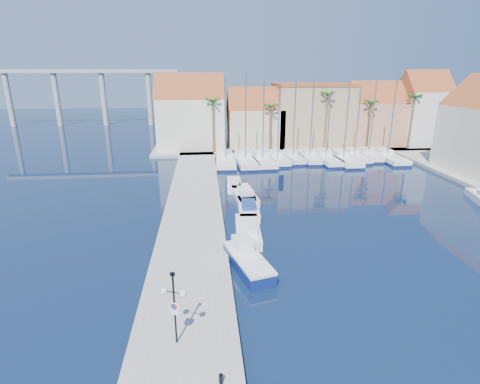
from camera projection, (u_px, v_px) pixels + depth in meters
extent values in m
plane|color=black|center=(313.00, 278.00, 27.23)|extent=(260.00, 260.00, 0.00)
cube|color=gray|center=(193.00, 212.00, 39.10)|extent=(6.00, 77.00, 0.50)
cube|color=gray|center=(294.00, 145.00, 73.44)|extent=(54.00, 16.00, 0.50)
cylinder|color=black|center=(175.00, 308.00, 19.49)|extent=(0.11, 0.11, 4.28)
cylinder|color=black|center=(169.00, 292.00, 19.26)|extent=(0.52, 0.23, 0.05)
cylinder|color=black|center=(178.00, 293.00, 19.13)|extent=(0.52, 0.23, 0.05)
sphere|color=white|center=(164.00, 291.00, 19.32)|extent=(0.38, 0.38, 0.38)
sphere|color=white|center=(183.00, 294.00, 19.07)|extent=(0.38, 0.38, 0.38)
cube|color=black|center=(172.00, 274.00, 18.86)|extent=(0.26, 0.20, 0.17)
cube|color=white|center=(174.00, 307.00, 19.40)|extent=(0.51, 0.21, 0.53)
cylinder|color=red|center=(174.00, 307.00, 19.36)|extent=(0.35, 0.14, 0.36)
cylinder|color=#1933A5|center=(174.00, 307.00, 19.35)|extent=(0.25, 0.10, 0.26)
cube|color=white|center=(174.00, 313.00, 19.52)|extent=(0.41, 0.18, 0.15)
cylinder|color=black|center=(221.00, 379.00, 17.46)|extent=(0.20, 0.20, 0.50)
cube|color=navy|center=(248.00, 264.00, 28.35)|extent=(3.51, 6.38, 0.91)
cube|color=white|center=(248.00, 257.00, 28.18)|extent=(3.51, 6.38, 0.20)
cube|color=white|center=(243.00, 244.00, 29.09)|extent=(1.68, 1.90, 1.11)
cube|color=white|center=(248.00, 231.00, 34.24)|extent=(2.57, 6.86, 0.80)
cube|color=white|center=(248.00, 227.00, 33.38)|extent=(1.65, 2.45, 0.60)
cube|color=white|center=(248.00, 208.00, 39.78)|extent=(2.40, 6.54, 0.80)
cube|color=navy|center=(249.00, 204.00, 38.95)|extent=(1.56, 2.33, 0.60)
cube|color=white|center=(244.00, 195.00, 44.06)|extent=(2.84, 7.16, 0.80)
cube|color=white|center=(245.00, 191.00, 43.19)|extent=(1.77, 2.57, 0.60)
cube|color=white|center=(234.00, 185.00, 47.96)|extent=(2.07, 5.51, 0.80)
cube|color=white|center=(234.00, 181.00, 47.23)|extent=(1.33, 1.97, 0.60)
cube|color=white|center=(226.00, 160.00, 60.49)|extent=(3.48, 11.64, 1.00)
cube|color=#0D1643|center=(226.00, 162.00, 60.59)|extent=(3.54, 11.70, 0.28)
cube|color=white|center=(226.00, 154.00, 61.33)|extent=(2.24, 3.54, 0.60)
cylinder|color=slate|center=(225.00, 119.00, 57.84)|extent=(0.20, 0.20, 12.47)
cube|color=white|center=(245.00, 160.00, 60.54)|extent=(3.59, 11.80, 1.00)
cube|color=#0D1643|center=(245.00, 162.00, 60.64)|extent=(3.66, 11.87, 0.28)
cube|color=white|center=(244.00, 154.00, 61.38)|extent=(2.29, 3.60, 0.60)
cylinder|color=slate|center=(246.00, 117.00, 57.79)|extent=(0.20, 0.20, 13.07)
cube|color=white|center=(262.00, 160.00, 60.68)|extent=(3.46, 11.25, 1.00)
cube|color=#0D1643|center=(262.00, 162.00, 60.78)|extent=(3.52, 11.32, 0.28)
cube|color=white|center=(261.00, 154.00, 61.47)|extent=(2.19, 3.44, 0.60)
cylinder|color=slate|center=(263.00, 120.00, 58.15)|extent=(0.20, 0.20, 11.82)
cube|color=white|center=(277.00, 158.00, 61.71)|extent=(2.97, 9.89, 1.00)
cube|color=#0D1643|center=(277.00, 160.00, 61.81)|extent=(3.03, 9.96, 0.28)
cube|color=white|center=(275.00, 152.00, 62.38)|extent=(1.91, 3.01, 0.60)
cylinder|color=slate|center=(278.00, 124.00, 59.45)|extent=(0.20, 0.20, 10.52)
cube|color=white|center=(292.00, 158.00, 62.21)|extent=(2.87, 8.49, 1.00)
cube|color=#0D1643|center=(292.00, 159.00, 62.32)|extent=(2.94, 8.56, 0.28)
cube|color=white|center=(291.00, 152.00, 62.74)|extent=(1.73, 2.62, 0.60)
cylinder|color=slate|center=(294.00, 119.00, 59.80)|extent=(0.20, 0.20, 11.93)
cube|color=white|center=(309.00, 157.00, 62.32)|extent=(2.53, 8.81, 1.00)
cube|color=#0D1643|center=(309.00, 159.00, 62.42)|extent=(2.59, 8.88, 0.28)
cube|color=white|center=(308.00, 152.00, 62.90)|extent=(1.67, 2.67, 0.60)
cylinder|color=slate|center=(312.00, 118.00, 59.85)|extent=(0.20, 0.20, 12.11)
cube|color=white|center=(325.00, 158.00, 62.17)|extent=(3.26, 11.33, 1.00)
cube|color=#0D1643|center=(325.00, 160.00, 62.27)|extent=(3.33, 11.39, 0.28)
cube|color=white|center=(323.00, 152.00, 62.98)|extent=(2.15, 3.43, 0.60)
cylinder|color=slate|center=(329.00, 124.00, 59.86)|extent=(0.20, 0.20, 10.40)
cube|color=white|center=(342.00, 158.00, 61.60)|extent=(3.04, 11.56, 1.00)
cube|color=#0D1643|center=(342.00, 160.00, 61.70)|extent=(3.10, 11.62, 0.28)
cube|color=white|center=(340.00, 152.00, 62.44)|extent=(2.11, 3.47, 0.60)
cylinder|color=slate|center=(347.00, 122.00, 59.18)|extent=(0.20, 0.20, 10.96)
cube|color=white|center=(353.00, 156.00, 63.18)|extent=(2.96, 9.47, 1.00)
cube|color=#0D1643|center=(353.00, 158.00, 63.28)|extent=(3.03, 9.53, 0.28)
cube|color=white|center=(351.00, 150.00, 63.81)|extent=(1.86, 2.90, 0.60)
cylinder|color=slate|center=(358.00, 121.00, 60.86)|extent=(0.20, 0.20, 11.06)
cube|color=white|center=(368.00, 155.00, 63.80)|extent=(2.30, 8.50, 1.00)
cube|color=#0D1643|center=(367.00, 157.00, 63.90)|extent=(2.36, 8.56, 0.28)
cube|color=white|center=(366.00, 150.00, 64.35)|extent=(1.57, 2.56, 0.60)
cylinder|color=slate|center=(373.00, 116.00, 61.30)|extent=(0.20, 0.20, 12.38)
cube|color=white|center=(386.00, 156.00, 63.01)|extent=(3.02, 11.52, 1.00)
cube|color=#0D1643|center=(386.00, 158.00, 63.11)|extent=(3.08, 11.58, 0.28)
cube|color=white|center=(383.00, 150.00, 63.85)|extent=(2.10, 3.46, 0.60)
cylinder|color=slate|center=(393.00, 114.00, 60.25)|extent=(0.20, 0.20, 13.13)
cube|color=beige|center=(191.00, 123.00, 69.20)|extent=(12.00, 9.00, 9.00)
cube|color=brown|center=(190.00, 98.00, 67.80)|extent=(12.30, 9.00, 9.00)
cube|color=#C3B189|center=(255.00, 128.00, 70.60)|extent=(10.00, 8.00, 7.00)
cube|color=brown|center=(255.00, 109.00, 69.51)|extent=(10.30, 8.00, 8.00)
cube|color=tan|center=(311.00, 116.00, 71.92)|extent=(14.00, 10.00, 11.00)
cube|color=brown|center=(313.00, 85.00, 70.12)|extent=(14.20, 10.20, 0.50)
cube|color=tan|center=(373.00, 123.00, 72.52)|extent=(10.00, 8.00, 8.00)
cube|color=brown|center=(375.00, 102.00, 71.27)|extent=(10.30, 8.00, 8.00)
cube|color=white|center=(420.00, 118.00, 72.08)|extent=(8.00, 8.00, 10.00)
cube|color=brown|center=(424.00, 91.00, 70.52)|extent=(8.30, 8.00, 8.00)
cylinder|color=brown|center=(213.00, 127.00, 64.84)|extent=(0.36, 0.36, 9.00)
sphere|color=#195618|center=(213.00, 101.00, 63.48)|extent=(2.60, 2.60, 2.60)
cylinder|color=brown|center=(270.00, 129.00, 65.90)|extent=(0.36, 0.36, 8.00)
sphere|color=#195618|center=(271.00, 107.00, 64.70)|extent=(2.60, 2.60, 2.60)
cylinder|color=brown|center=(326.00, 122.00, 66.49)|extent=(0.36, 0.36, 10.00)
sphere|color=#195618|center=(328.00, 94.00, 64.97)|extent=(2.60, 2.60, 2.60)
cylinder|color=brown|center=(369.00, 126.00, 67.45)|extent=(0.36, 0.36, 8.50)
sphere|color=#195618|center=(371.00, 103.00, 66.17)|extent=(2.60, 2.60, 2.60)
cylinder|color=brown|center=(411.00, 123.00, 68.01)|extent=(0.36, 0.36, 9.50)
sphere|color=#195618|center=(415.00, 97.00, 66.58)|extent=(2.60, 2.60, 2.60)
cube|color=#9E9E99|center=(85.00, 71.00, 96.96)|extent=(48.00, 2.20, 0.90)
cylinder|color=#9E9E99|center=(9.00, 99.00, 97.34)|extent=(1.40, 1.40, 14.00)
cylinder|color=#9E9E99|center=(57.00, 99.00, 98.42)|extent=(1.40, 1.40, 14.00)
cylinder|color=#9E9E99|center=(104.00, 99.00, 99.51)|extent=(1.40, 1.40, 14.00)
cylinder|color=#9E9E99|center=(150.00, 98.00, 100.59)|extent=(1.40, 1.40, 14.00)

